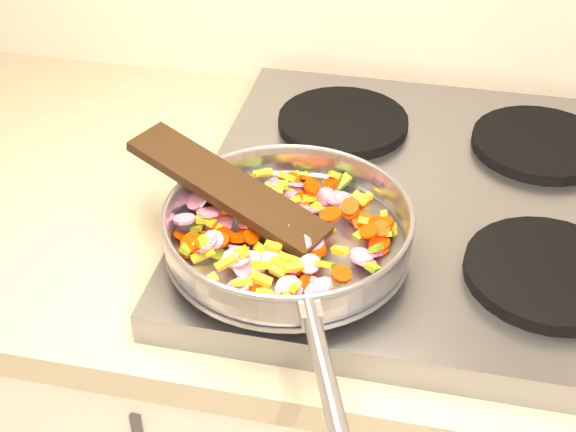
# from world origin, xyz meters

# --- Properties ---
(cooktop) EXTENTS (0.60, 0.60, 0.04)m
(cooktop) POSITION_xyz_m (-0.70, 1.67, 0.92)
(cooktop) COLOR #939399
(cooktop) RESTS_ON counter_top
(grate_fl) EXTENTS (0.19, 0.19, 0.02)m
(grate_fl) POSITION_xyz_m (-0.84, 1.52, 0.95)
(grate_fl) COLOR black
(grate_fl) RESTS_ON cooktop
(grate_fr) EXTENTS (0.19, 0.19, 0.02)m
(grate_fr) POSITION_xyz_m (-0.56, 1.52, 0.95)
(grate_fr) COLOR black
(grate_fr) RESTS_ON cooktop
(grate_bl) EXTENTS (0.19, 0.19, 0.02)m
(grate_bl) POSITION_xyz_m (-0.84, 1.81, 0.95)
(grate_bl) COLOR black
(grate_bl) RESTS_ON cooktop
(grate_br) EXTENTS (0.19, 0.19, 0.02)m
(grate_br) POSITION_xyz_m (-0.56, 1.81, 0.95)
(grate_br) COLOR black
(grate_br) RESTS_ON cooktop
(saute_pan) EXTENTS (0.32, 0.47, 0.05)m
(saute_pan) POSITION_xyz_m (-0.85, 1.50, 0.98)
(saute_pan) COLOR #9E9EA5
(saute_pan) RESTS_ON grate_fl
(vegetable_heap) EXTENTS (0.26, 0.27, 0.05)m
(vegetable_heap) POSITION_xyz_m (-0.86, 1.50, 0.97)
(vegetable_heap) COLOR #CA135C
(vegetable_heap) RESTS_ON saute_pan
(wooden_spatula) EXTENTS (0.27, 0.16, 0.06)m
(wooden_spatula) POSITION_xyz_m (-0.94, 1.53, 1.00)
(wooden_spatula) COLOR black
(wooden_spatula) RESTS_ON saute_pan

